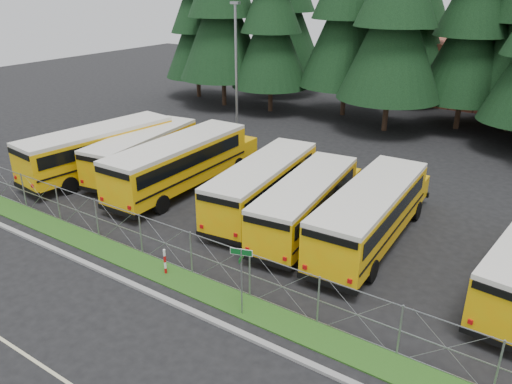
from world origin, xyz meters
TOP-DOWN VIEW (x-y plane):
  - ground at (0.00, 0.00)m, footprint 120.00×120.00m
  - curb at (0.00, -3.10)m, footprint 50.00×0.25m
  - grass_verge at (0.00, -1.70)m, footprint 50.00×1.40m
  - road_lane_line at (0.00, -8.00)m, footprint 50.00×0.12m
  - chainlink_fence at (0.00, -1.00)m, footprint 44.00×0.10m
  - bus_0 at (-13.46, 5.07)m, footprint 4.12×11.95m
  - bus_1 at (-11.35, 6.64)m, footprint 3.84×10.68m
  - bus_2 at (-7.60, 5.99)m, footprint 3.03×11.77m
  - bus_4 at (-1.92, 6.18)m, footprint 3.75×10.92m
  - bus_5 at (1.03, 5.53)m, footprint 3.60×10.54m
  - bus_6 at (4.26, 5.87)m, footprint 3.11×11.27m
  - street_sign at (2.41, -2.11)m, footprint 0.80×0.53m
  - striped_bollard at (-1.89, -1.68)m, footprint 0.11×0.11m
  - light_standard at (-11.22, 16.31)m, footprint 0.70×0.35m
  - conifer_0 at (-23.49, 26.18)m, footprint 6.61×6.61m
  - conifer_1 at (-18.80, 24.53)m, footprint 8.40×8.40m
  - conifer_2 at (-13.67, 25.04)m, footprint 7.21×7.21m
  - conifer_3 at (-7.32, 27.59)m, footprint 8.50×8.50m
  - conifer_4 at (-2.22, 24.78)m, footprint 8.29×8.29m
  - conifer_5 at (2.61, 28.70)m, footprint 7.51×7.51m
  - conifer_10 at (-17.00, 32.67)m, footprint 8.54×8.54m
  - conifer_11 at (-3.65, 35.64)m, footprint 7.40×7.40m

SIDE VIEW (x-z plane):
  - ground at x=0.00m, z-range 0.00..0.00m
  - road_lane_line at x=0.00m, z-range 0.00..0.01m
  - grass_verge at x=0.00m, z-range 0.00..0.06m
  - curb at x=0.00m, z-range 0.00..0.12m
  - striped_bollard at x=-1.89m, z-range 0.00..1.20m
  - chainlink_fence at x=0.00m, z-range 0.00..2.00m
  - bus_5 at x=1.03m, z-range 0.00..2.71m
  - bus_1 at x=-11.35m, z-range 0.00..2.74m
  - bus_4 at x=-1.92m, z-range 0.00..2.80m
  - bus_6 at x=4.26m, z-range 0.00..2.93m
  - bus_2 at x=-7.60m, z-range 0.00..3.07m
  - bus_0 at x=-13.46m, z-range 0.00..3.07m
  - street_sign at x=2.41m, z-range 0.63..3.44m
  - light_standard at x=-11.22m, z-range 0.43..10.57m
  - conifer_0 at x=-23.49m, z-range 0.00..14.63m
  - conifer_2 at x=-13.67m, z-range 0.00..15.95m
  - conifer_11 at x=-3.65m, z-range 0.00..16.36m
  - conifer_5 at x=2.61m, z-range 0.00..16.62m
  - conifer_4 at x=-2.22m, z-range 0.00..18.33m
  - conifer_1 at x=-18.80m, z-range 0.00..18.57m
  - conifer_3 at x=-7.32m, z-range 0.00..18.79m
  - conifer_10 at x=-17.00m, z-range 0.00..18.89m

